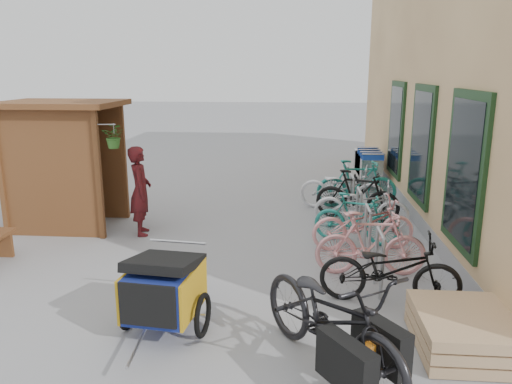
# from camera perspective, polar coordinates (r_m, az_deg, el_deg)

# --- Properties ---
(ground) EXTENTS (80.00, 80.00, 0.00)m
(ground) POSITION_cam_1_polar(r_m,az_deg,el_deg) (7.19, -5.06, -10.58)
(ground) COLOR gray
(kiosk) EXTENTS (2.49, 1.65, 2.40)m
(kiosk) POSITION_cam_1_polar(r_m,az_deg,el_deg) (10.06, -21.56, 4.81)
(kiosk) COLOR brown
(kiosk) RESTS_ON ground
(bike_rack) EXTENTS (0.05, 5.35, 0.86)m
(bike_rack) POSITION_cam_1_polar(r_m,az_deg,el_deg) (9.25, 11.67, -1.80)
(bike_rack) COLOR #A5A8AD
(bike_rack) RESTS_ON ground
(pallet_stack) EXTENTS (1.00, 1.20, 0.40)m
(pallet_stack) POSITION_cam_1_polar(r_m,az_deg,el_deg) (6.03, 22.66, -14.49)
(pallet_stack) COLOR tan
(pallet_stack) RESTS_ON ground
(shopping_carts) EXTENTS (0.55, 1.86, 0.99)m
(shopping_carts) POSITION_cam_1_polar(r_m,az_deg,el_deg) (13.34, 12.62, 3.22)
(shopping_carts) COLOR silver
(shopping_carts) RESTS_ON ground
(child_trailer) EXTENTS (1.03, 1.68, 0.97)m
(child_trailer) POSITION_cam_1_polar(r_m,az_deg,el_deg) (5.90, -10.48, -10.70)
(child_trailer) COLOR navy
(child_trailer) RESTS_ON ground
(cargo_bike) EXTENTS (1.88, 2.26, 1.16)m
(cargo_bike) POSITION_cam_1_polar(r_m,az_deg,el_deg) (5.13, 8.68, -14.15)
(cargo_bike) COLOR black
(cargo_bike) RESTS_ON ground
(person_kiosk) EXTENTS (0.54, 0.68, 1.64)m
(person_kiosk) POSITION_cam_1_polar(r_m,az_deg,el_deg) (9.29, -13.08, 0.13)
(person_kiosk) COLOR maroon
(person_kiosk) RESTS_ON ground
(bike_0) EXTENTS (1.85, 0.83, 0.94)m
(bike_0) POSITION_cam_1_polar(r_m,az_deg,el_deg) (6.69, 15.05, -8.56)
(bike_0) COLOR black
(bike_0) RESTS_ON ground
(bike_1) EXTENTS (1.63, 0.50, 0.97)m
(bike_1) POSITION_cam_1_polar(r_m,az_deg,el_deg) (7.52, 12.98, -5.78)
(bike_1) COLOR pink
(bike_1) RESTS_ON ground
(bike_2) EXTENTS (1.81, 0.88, 0.91)m
(bike_2) POSITION_cam_1_polar(r_m,az_deg,el_deg) (8.55, 12.16, -3.55)
(bike_2) COLOR pink
(bike_2) RESTS_ON ground
(bike_3) EXTENTS (1.54, 0.84, 0.89)m
(bike_3) POSITION_cam_1_polar(r_m,az_deg,el_deg) (8.83, 11.36, -3.00)
(bike_3) COLOR teal
(bike_3) RESTS_ON ground
(bike_4) EXTENTS (1.85, 0.91, 0.93)m
(bike_4) POSITION_cam_1_polar(r_m,az_deg,el_deg) (9.62, 11.92, -1.51)
(bike_4) COLOR silver
(bike_4) RESTS_ON ground
(bike_5) EXTENTS (1.76, 1.01, 1.02)m
(bike_5) POSITION_cam_1_polar(r_m,az_deg,el_deg) (10.16, 11.48, -0.41)
(bike_5) COLOR black
(bike_5) RESTS_ON ground
(bike_6) EXTENTS (1.91, 0.95, 0.96)m
(bike_6) POSITION_cam_1_polar(r_m,az_deg,el_deg) (10.91, 9.83, 0.49)
(bike_6) COLOR silver
(bike_6) RESTS_ON ground
(bike_7) EXTENTS (1.80, 0.64, 1.06)m
(bike_7) POSITION_cam_1_polar(r_m,az_deg,el_deg) (11.12, 11.45, 0.92)
(bike_7) COLOR teal
(bike_7) RESTS_ON ground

